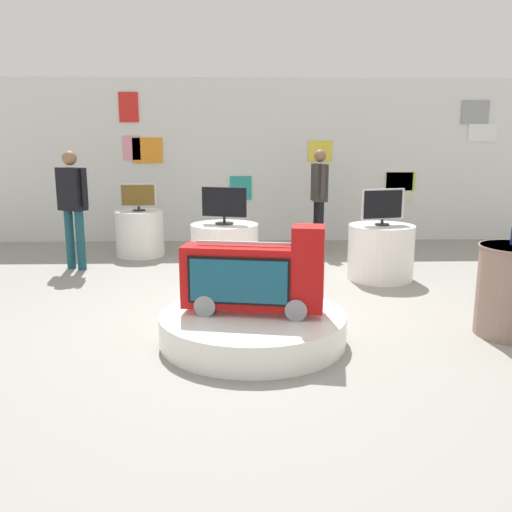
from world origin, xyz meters
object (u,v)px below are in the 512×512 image
object	(u,v)px
display_pedestal_right_rear	(140,233)
shopper_browsing_rear	(319,192)
tv_on_center_rear	(224,204)
main_display_pedestal	(253,327)
tv_on_left_rear	(383,206)
novelty_firetruck_tv	(255,277)
display_pedestal_center_rear	(225,251)
tv_on_right_rear	(138,196)
display_pedestal_left_rear	(381,252)
shopper_browsing_near_truck	(72,201)

from	to	relation	value
display_pedestal_right_rear	shopper_browsing_rear	bearing A→B (deg)	6.48
tv_on_center_rear	display_pedestal_right_rear	bearing A→B (deg)	133.43
main_display_pedestal	tv_on_left_rear	world-z (taller)	tv_on_left_rear
novelty_firetruck_tv	display_pedestal_center_rear	xyz separation A→B (m)	(-0.33, 2.38, -0.24)
novelty_firetruck_tv	tv_on_right_rear	bearing A→B (deg)	114.03
main_display_pedestal	tv_on_right_rear	size ratio (longest dim) A/B	3.00
display_pedestal_left_rear	shopper_browsing_near_truck	bearing A→B (deg)	170.38
display_pedestal_center_rear	shopper_browsing_near_truck	size ratio (longest dim) A/B	0.54
display_pedestal_right_rear	tv_on_left_rear	bearing A→B (deg)	-25.27
shopper_browsing_near_truck	shopper_browsing_rear	world-z (taller)	same
tv_on_right_rear	shopper_browsing_near_truck	bearing A→B (deg)	-129.60
shopper_browsing_rear	novelty_firetruck_tv	bearing A→B (deg)	-105.74
tv_on_right_rear	tv_on_left_rear	bearing A→B (deg)	-25.21
display_pedestal_left_rear	shopper_browsing_rear	bearing A→B (deg)	105.43
display_pedestal_left_rear	shopper_browsing_near_truck	xyz separation A→B (m)	(-4.15, 0.70, 0.61)
shopper_browsing_rear	tv_on_right_rear	bearing A→B (deg)	-173.43
tv_on_center_rear	shopper_browsing_rear	world-z (taller)	shopper_browsing_rear
display_pedestal_left_rear	shopper_browsing_near_truck	world-z (taller)	shopper_browsing_near_truck
tv_on_left_rear	display_pedestal_right_rear	world-z (taller)	tv_on_left_rear
tv_on_left_rear	shopper_browsing_rear	world-z (taller)	shopper_browsing_rear
tv_on_left_rear	novelty_firetruck_tv	bearing A→B (deg)	-127.51
display_pedestal_center_rear	shopper_browsing_rear	world-z (taller)	shopper_browsing_rear
shopper_browsing_near_truck	tv_on_left_rear	bearing A→B (deg)	-9.68
display_pedestal_left_rear	display_pedestal_right_rear	distance (m)	3.77
display_pedestal_center_rear	display_pedestal_right_rear	size ratio (longest dim) A/B	1.18
novelty_firetruck_tv	shopper_browsing_rear	size ratio (longest dim) A/B	0.77
main_display_pedestal	shopper_browsing_near_truck	world-z (taller)	shopper_browsing_near_truck
novelty_firetruck_tv	display_pedestal_left_rear	size ratio (longest dim) A/B	1.50
tv_on_left_rear	display_pedestal_center_rear	distance (m)	2.13
novelty_firetruck_tv	tv_on_left_rear	bearing A→B (deg)	52.49
tv_on_center_rear	display_pedestal_right_rear	size ratio (longest dim) A/B	0.77
main_display_pedestal	tv_on_right_rear	world-z (taller)	tv_on_right_rear
display_pedestal_right_rear	tv_on_center_rear	bearing A→B (deg)	-46.57
display_pedestal_center_rear	tv_on_center_rear	world-z (taller)	tv_on_center_rear
display_pedestal_left_rear	tv_on_right_rear	distance (m)	3.81
main_display_pedestal	tv_on_center_rear	size ratio (longest dim) A/B	2.86
main_display_pedestal	novelty_firetruck_tv	world-z (taller)	novelty_firetruck_tv
shopper_browsing_rear	display_pedestal_right_rear	bearing A→B (deg)	-173.52
tv_on_left_rear	tv_on_center_rear	size ratio (longest dim) A/B	0.99
display_pedestal_center_rear	shopper_browsing_rear	size ratio (longest dim) A/B	0.54
tv_on_right_rear	shopper_browsing_near_truck	xyz separation A→B (m)	(-0.74, -0.90, 0.03)
novelty_firetruck_tv	shopper_browsing_near_truck	bearing A→B (deg)	129.88
display_pedestal_left_rear	tv_on_right_rear	xyz separation A→B (m)	(-3.41, 1.60, 0.58)
shopper_browsing_near_truck	shopper_browsing_rear	size ratio (longest dim) A/B	1.00
tv_on_center_rear	tv_on_right_rear	bearing A→B (deg)	133.52
novelty_firetruck_tv	tv_on_center_rear	bearing A→B (deg)	97.92
tv_on_right_rear	shopper_browsing_near_truck	distance (m)	1.16
main_display_pedestal	tv_on_center_rear	distance (m)	2.53
tv_on_center_rear	display_pedestal_left_rear	bearing A→B (deg)	-4.30
tv_on_left_rear	shopper_browsing_near_truck	distance (m)	4.21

